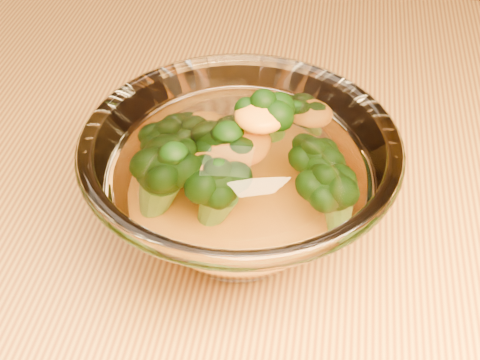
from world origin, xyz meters
TOP-DOWN VIEW (x-y plane):
  - table at (0.00, 0.00)m, footprint 1.20×0.80m
  - glass_bowl at (0.11, -0.02)m, footprint 0.22×0.22m
  - cheese_sauce at (0.11, -0.02)m, footprint 0.11×0.11m
  - broccoli_heap at (0.10, -0.01)m, footprint 0.15×0.13m

SIDE VIEW (x-z plane):
  - table at x=0.00m, z-range 0.28..1.03m
  - cheese_sauce at x=0.11m, z-range 0.76..0.80m
  - glass_bowl at x=0.11m, z-range 0.75..0.85m
  - broccoli_heap at x=0.10m, z-range 0.78..0.85m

